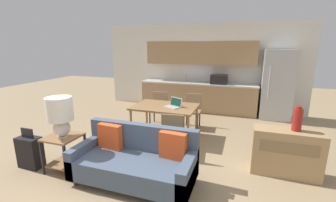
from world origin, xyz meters
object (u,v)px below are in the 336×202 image
side_table (64,147)px  laptop (174,105)px  vase (297,119)px  dining_chair_far_right (193,109)px  table_lamp (60,113)px  couch (136,160)px  suitcase (30,152)px  dining_chair_far_left (159,106)px  dining_table (165,109)px  credenza (286,152)px  dining_chair_near_right (174,131)px  refrigerator (277,85)px

side_table → laptop: laptop is taller
vase → dining_chair_far_right: 2.62m
table_lamp → couch: bearing=6.2°
vase → suitcase: bearing=-164.2°
vase → dining_chair_far_left: vase is taller
dining_table → dining_chair_far_right: (0.44, 0.84, -0.19)m
credenza → dining_chair_near_right: 1.87m
vase → dining_chair_far_right: vase is taller
refrigerator → table_lamp: (-3.54, -4.18, 0.03)m
vase → dining_chair_near_right: vase is taller
couch → laptop: size_ratio=4.52×
refrigerator → dining_table: (-2.48, -2.29, -0.30)m
table_lamp → laptop: (1.27, 1.87, -0.22)m
refrigerator → dining_chair_far_left: 3.34m
laptop → couch: bearing=-65.9°
refrigerator → dining_chair_far_right: refrigerator is taller
dining_chair_far_left → laptop: bearing=-54.1°
side_table → dining_chair_far_right: bearing=60.6°
dining_chair_far_left → side_table: bearing=-107.1°
couch → credenza: couch is taller
dining_table → suitcase: 2.64m
side_table → dining_chair_near_right: (1.54, 1.09, 0.07)m
side_table → dining_chair_far_right: dining_chair_far_right is taller
dining_table → side_table: (-1.08, -1.87, -0.26)m
table_lamp → suitcase: 0.97m
dining_table → dining_chair_near_right: (0.45, -0.78, -0.19)m
table_lamp → suitcase: table_lamp is taller
refrigerator → table_lamp: 5.48m
side_table → credenza: (3.41, 1.04, -0.03)m
side_table → laptop: 2.29m
refrigerator → dining_chair_far_left: size_ratio=2.31×
dining_table → vase: vase is taller
dining_chair_near_right → table_lamp: bearing=29.9°
dining_table → credenza: 2.48m
credenza → dining_chair_far_left: (-2.77, 1.61, 0.10)m
refrigerator → credenza: size_ratio=1.91×
side_table → vase: vase is taller
dining_table → dining_chair_far_right: 0.97m
credenza → couch: bearing=-156.7°
dining_table → suitcase: dining_table is taller
refrigerator → suitcase: (-4.19, -4.27, -0.69)m
side_table → dining_chair_near_right: bearing=35.3°
dining_table → laptop: laptop is taller
refrigerator → credenza: 3.18m
couch → dining_chair_far_left: (-0.61, 2.54, 0.14)m
refrigerator → dining_chair_far_left: bearing=-152.7°
side_table → dining_table: bearing=59.8°
couch → laptop: bearing=88.4°
dining_table → dining_chair_far_right: size_ratio=1.67×
refrigerator → couch: (-2.32, -4.05, -0.63)m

